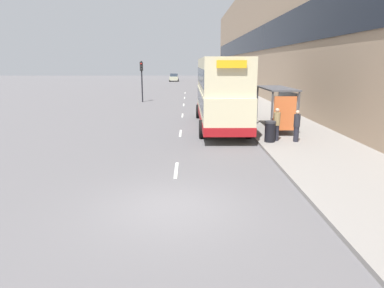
{
  "coord_description": "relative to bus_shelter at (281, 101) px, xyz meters",
  "views": [
    {
      "loc": [
        0.47,
        -8.99,
        3.97
      ],
      "look_at": [
        0.78,
        21.0,
        -3.09
      ],
      "focal_mm": 32.0,
      "sensor_mm": 36.0,
      "label": 1
    }
  ],
  "objects": [
    {
      "name": "litter_bin",
      "position": [
        -1.22,
        -2.9,
        -1.21
      ],
      "size": [
        0.55,
        0.55,
        1.05
      ],
      "color": "black",
      "rests_on": "ground_plane"
    },
    {
      "name": "lane_mark_2",
      "position": [
        -5.77,
        7.04,
        -1.87
      ],
      "size": [
        0.12,
        2.0,
        0.01
      ],
      "color": "silver",
      "rests_on": "ground_plane"
    },
    {
      "name": "lane_mark_3",
      "position": [
        -5.77,
        14.13,
        -1.87
      ],
      "size": [
        0.12,
        2.0,
        0.01
      ],
      "color": "silver",
      "rests_on": "ground_plane"
    },
    {
      "name": "lane_mark_0",
      "position": [
        -5.77,
        -7.12,
        -1.87
      ],
      "size": [
        0.12,
        2.0,
        0.01
      ],
      "color": "silver",
      "rests_on": "ground_plane"
    },
    {
      "name": "terrace_facade",
      "position": [
        4.72,
        27.87,
        5.75
      ],
      "size": [
        3.1,
        93.0,
        15.26
      ],
      "color": "#9E846B",
      "rests_on": "ground_plane"
    },
    {
      "name": "lane_mark_5",
      "position": [
        -5.77,
        28.29,
        -1.87
      ],
      "size": [
        0.12,
        2.0,
        0.01
      ],
      "color": "silver",
      "rests_on": "ground_plane"
    },
    {
      "name": "pavement",
      "position": [
        0.73,
        27.87,
        -1.81
      ],
      "size": [
        5.0,
        93.0,
        0.14
      ],
      "color": "gray",
      "rests_on": "ground_plane"
    },
    {
      "name": "pedestrian_1",
      "position": [
        -0.83,
        -2.61,
        -0.88
      ],
      "size": [
        0.33,
        0.33,
        1.67
      ],
      "color": "#23232D",
      "rests_on": "ground_plane"
    },
    {
      "name": "lane_mark_1",
      "position": [
        -5.77,
        -0.04,
        -1.87
      ],
      "size": [
        0.12,
        2.0,
        0.01
      ],
      "color": "silver",
      "rests_on": "ground_plane"
    },
    {
      "name": "double_decker_bus_near",
      "position": [
        -3.3,
        2.05,
        0.41
      ],
      "size": [
        2.85,
        11.04,
        4.3
      ],
      "color": "beige",
      "rests_on": "ground_plane"
    },
    {
      "name": "traffic_light_far_kerb",
      "position": [
        -10.17,
        16.74,
        1.0
      ],
      "size": [
        0.3,
        0.32,
        4.24
      ],
      "color": "black",
      "rests_on": "ground_plane"
    },
    {
      "name": "pedestrian_at_shelter",
      "position": [
        0.11,
        -2.87,
        -0.92
      ],
      "size": [
        0.31,
        0.31,
        1.59
      ],
      "color": "#23232D",
      "rests_on": "ground_plane"
    },
    {
      "name": "ground_plane",
      "position": [
        -5.77,
        -10.63,
        -1.88
      ],
      "size": [
        220.0,
        220.0,
        0.0
      ],
      "primitive_type": "plane",
      "color": "#5B595B"
    },
    {
      "name": "car_0",
      "position": [
        -8.62,
        60.23,
        -1.01
      ],
      "size": [
        2.09,
        3.89,
        1.76
      ],
      "rotation": [
        0.0,
        0.0,
        3.14
      ],
      "color": "#B7B799",
      "rests_on": "ground_plane"
    },
    {
      "name": "lane_mark_4",
      "position": [
        -5.77,
        21.21,
        -1.87
      ],
      "size": [
        0.12,
        2.0,
        0.01
      ],
      "color": "silver",
      "rests_on": "ground_plane"
    },
    {
      "name": "bus_shelter",
      "position": [
        0.0,
        0.0,
        0.0
      ],
      "size": [
        1.6,
        4.2,
        2.48
      ],
      "color": "#4C4C51",
      "rests_on": "ground_plane"
    }
  ]
}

